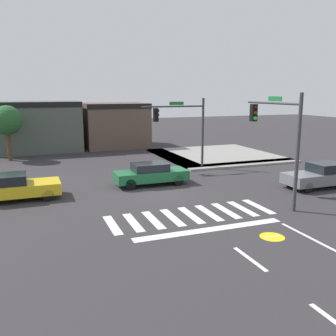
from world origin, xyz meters
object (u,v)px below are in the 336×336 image
traffic_signal_northeast (181,122)px  car_green (151,174)px  car_gray (320,175)px  roadside_tree (7,121)px  car_yellow (15,187)px  traffic_signal_southeast (277,129)px

traffic_signal_northeast → car_green: traffic_signal_northeast is taller
car_gray → roadside_tree: 24.55m
car_gray → car_yellow: size_ratio=0.97×
car_yellow → traffic_signal_northeast: bearing=20.2°
car_gray → car_green: (-9.45, 4.20, -0.02)m
car_yellow → car_green: size_ratio=0.97×
roadside_tree → car_gray: bearing=-42.5°
traffic_signal_northeast → car_yellow: size_ratio=1.20×
traffic_signal_southeast → roadside_tree: 22.51m
car_green → roadside_tree: roadside_tree is taller
traffic_signal_southeast → car_green: bearing=40.4°
car_yellow → car_green: (7.86, 0.56, -0.01)m
car_green → car_yellow: bearing=-175.9°
traffic_signal_southeast → car_green: 8.19m
car_yellow → roadside_tree: bearing=93.1°
traffic_signal_northeast → traffic_signal_southeast: bearing=97.9°
car_gray → car_green: bearing=-24.0°
car_gray → car_yellow: 17.69m
car_yellow → roadside_tree: size_ratio=0.95×
traffic_signal_northeast → roadside_tree: 14.90m
car_gray → traffic_signal_southeast: bearing=18.9°
traffic_signal_southeast → car_green: (-4.90, 5.76, -3.14)m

